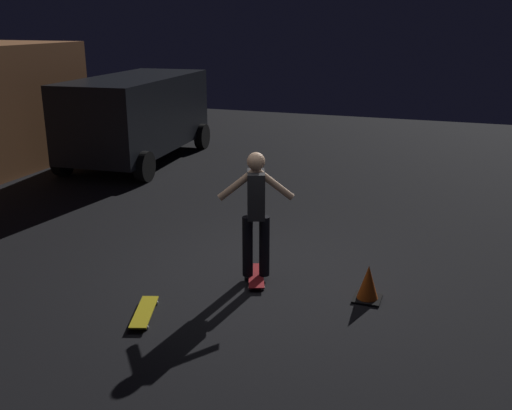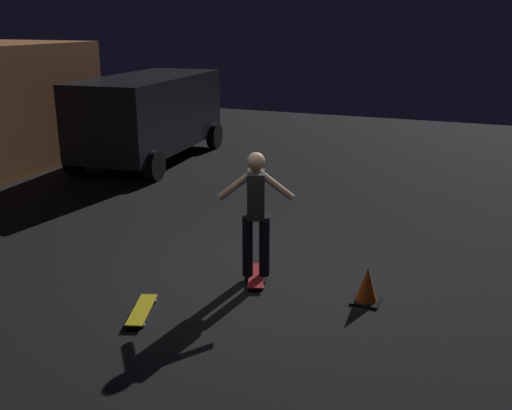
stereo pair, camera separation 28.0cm
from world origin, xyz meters
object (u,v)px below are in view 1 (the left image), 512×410
Objects in this scene: skateboard_ridden at (256,276)px; traffic_cone at (368,284)px; skateboard_spare at (144,312)px; skater at (256,206)px; parked_van at (137,113)px.

skateboard_ridden is 1.74× the size of traffic_cone.
skater is at bearing -32.69° from skateboard_spare.
skateboard_spare is at bearing 147.31° from skateboard_ridden.
traffic_cone reaches higher than skateboard_ridden.
traffic_cone is (1.30, -2.39, 0.16)m from skateboard_spare.
skateboard_ridden is at bearing -137.89° from parked_van.
skateboard_spare is at bearing -149.29° from parked_van.
traffic_cone reaches higher than skateboard_spare.
skateboard_ridden is at bearing -90.00° from skater.
parked_van is at bearing 42.11° from skateboard_ridden.
skateboard_ridden is 0.48× the size of skater.
parked_van reaches higher than skateboard_spare.
parked_van is 8.15m from skateboard_spare.
skateboard_spare is (-6.94, -4.12, -1.11)m from parked_van.
parked_van reaches higher than skateboard_ridden.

